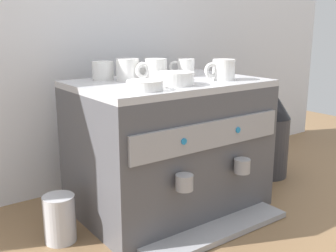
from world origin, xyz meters
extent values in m
plane|color=brown|center=(0.00, 0.00, 0.00)|extent=(4.00, 4.00, 0.00)
cube|color=silver|center=(0.00, 0.39, 0.57)|extent=(2.80, 0.03, 1.14)
cube|color=#4C4C51|center=(0.00, 0.00, 0.23)|extent=(0.67, 0.46, 0.47)
cube|color=#B7B7BC|center=(0.00, 0.00, 0.48)|extent=(0.67, 0.46, 0.02)
cube|color=#939399|center=(0.00, -0.24, 0.34)|extent=(0.62, 0.01, 0.09)
cylinder|color=#1E7AB7|center=(-0.12, -0.24, 0.34)|extent=(0.02, 0.01, 0.02)
cylinder|color=#1E7AB7|center=(0.12, -0.24, 0.34)|extent=(0.02, 0.01, 0.02)
cube|color=#939399|center=(0.00, -0.28, 0.01)|extent=(0.57, 0.12, 0.02)
cylinder|color=#939399|center=(-0.13, -0.26, 0.21)|extent=(0.06, 0.06, 0.05)
cylinder|color=#939399|center=(0.13, -0.26, 0.21)|extent=(0.06, 0.06, 0.05)
cylinder|color=white|center=(-0.04, 0.02, 0.53)|extent=(0.08, 0.08, 0.08)
torus|color=white|center=(-0.09, 0.02, 0.53)|extent=(0.06, 0.02, 0.06)
cylinder|color=white|center=(0.17, -0.11, 0.53)|extent=(0.08, 0.08, 0.07)
torus|color=white|center=(0.11, -0.10, 0.53)|extent=(0.06, 0.02, 0.06)
cylinder|color=white|center=(-0.12, 0.08, 0.53)|extent=(0.08, 0.08, 0.08)
torus|color=white|center=(-0.09, 0.03, 0.53)|extent=(0.05, 0.06, 0.06)
cylinder|color=white|center=(-0.18, 0.15, 0.52)|extent=(0.08, 0.08, 0.07)
torus|color=white|center=(-0.16, 0.20, 0.52)|extent=(0.03, 0.05, 0.05)
cylinder|color=white|center=(0.13, 0.06, 0.52)|extent=(0.07, 0.07, 0.07)
torus|color=white|center=(0.10, 0.10, 0.52)|extent=(0.04, 0.04, 0.05)
cylinder|color=white|center=(-0.05, -0.11, 0.51)|extent=(0.12, 0.12, 0.04)
cylinder|color=white|center=(-0.05, -0.11, 0.50)|extent=(0.07, 0.07, 0.01)
cylinder|color=white|center=(-0.19, -0.14, 0.51)|extent=(0.11, 0.11, 0.03)
cylinder|color=white|center=(-0.19, -0.14, 0.49)|extent=(0.06, 0.06, 0.01)
cylinder|color=white|center=(0.00, 0.12, 0.51)|extent=(0.10, 0.10, 0.04)
cylinder|color=white|center=(0.00, 0.12, 0.50)|extent=(0.05, 0.05, 0.01)
cylinder|color=#333338|center=(0.57, -0.01, 0.14)|extent=(0.18, 0.18, 0.28)
cone|color=black|center=(0.57, -0.01, 0.35)|extent=(0.18, 0.18, 0.14)
cylinder|color=#B7B7BC|center=(-0.44, -0.01, 0.08)|extent=(0.10, 0.10, 0.16)
camera|label=1|loc=(-0.86, -1.17, 0.68)|focal=43.10mm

